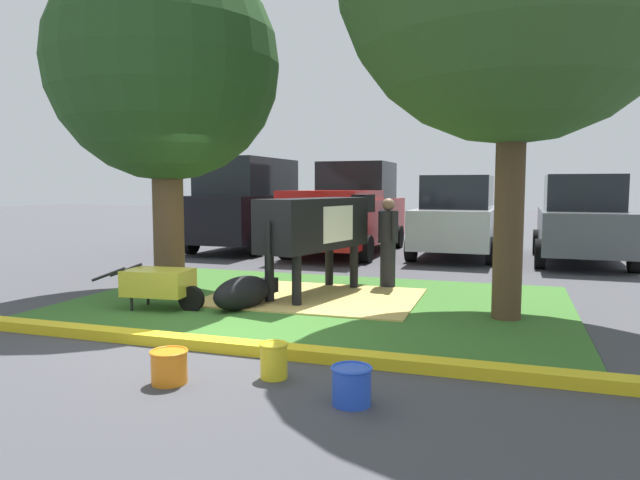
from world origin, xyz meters
TOP-DOWN VIEW (x-y plane):
  - ground_plane at (0.00, 0.00)m, footprint 80.00×80.00m
  - grass_island at (0.60, 1.86)m, footprint 7.26×5.12m
  - curb_yellow at (0.60, -0.85)m, footprint 8.46×0.24m
  - hay_bedding at (0.44, 2.14)m, footprint 3.23×2.45m
  - shade_tree_left at (-2.10, 2.05)m, footprint 3.75×3.75m
  - cow_holstein at (0.40, 2.44)m, footprint 1.21×3.08m
  - calf_lying at (-0.27, 1.12)m, footprint 0.72×1.33m
  - person_handler at (1.33, 3.42)m, footprint 0.37×0.43m
  - wheelbarrow at (-1.36, 0.69)m, footprint 1.62×0.68m
  - bucket_orange at (0.48, -1.91)m, footprint 0.34×0.34m
  - bucket_yellow at (1.31, -1.49)m, footprint 0.27×0.27m
  - bucket_blue at (2.16, -1.88)m, footprint 0.34×0.34m
  - suv_black at (-3.61, 8.27)m, footprint 2.18×4.63m
  - pickup_truck_maroon at (-0.79, 8.40)m, footprint 2.29×5.43m
  - sedan_blue at (2.03, 8.53)m, footprint 2.08×4.43m
  - hatchback_white at (4.85, 8.26)m, footprint 2.08×4.43m

SIDE VIEW (x-z plane):
  - ground_plane at x=0.00m, z-range 0.00..0.00m
  - grass_island at x=0.60m, z-range 0.00..0.02m
  - hay_bedding at x=0.44m, z-range 0.01..0.04m
  - curb_yellow at x=0.60m, z-range 0.00..0.12m
  - bucket_orange at x=0.48m, z-range 0.01..0.31m
  - bucket_blue at x=2.16m, z-range 0.01..0.32m
  - bucket_yellow at x=1.31m, z-range 0.01..0.34m
  - calf_lying at x=-0.27m, z-range 0.00..0.48m
  - wheelbarrow at x=-1.36m, z-range 0.07..0.70m
  - person_handler at x=1.33m, z-range 0.05..1.61m
  - sedan_blue at x=2.03m, z-range -0.03..1.99m
  - hatchback_white at x=4.85m, z-range -0.03..1.99m
  - pickup_truck_maroon at x=-0.79m, z-range -0.10..2.32m
  - cow_holstein at x=0.40m, z-range 0.35..1.96m
  - suv_black at x=-3.61m, z-range 0.01..2.53m
  - shade_tree_left at x=-2.10m, z-range 0.89..6.48m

